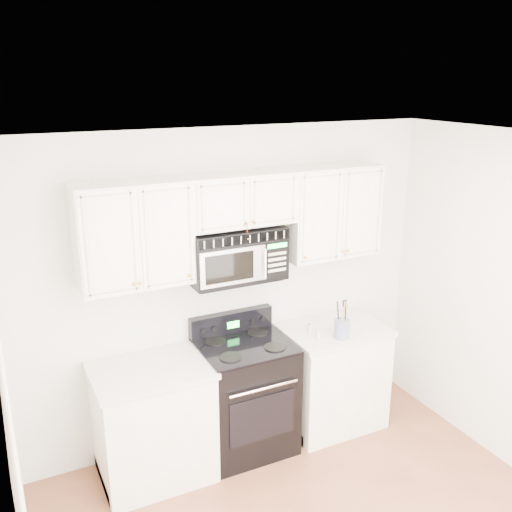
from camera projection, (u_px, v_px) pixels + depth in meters
room at (359, 389)px, 3.16m from camera, size 3.51×3.51×2.61m
base_cabinet_left at (153, 426)px, 4.32m from camera, size 0.86×0.65×0.92m
base_cabinet_right at (331, 379)px, 4.99m from camera, size 0.86×0.65×0.92m
range at (245, 394)px, 4.63m from camera, size 0.72×0.66×1.11m
upper_cabinets at (240, 217)px, 4.32m from camera, size 2.44×0.37×0.75m
microwave at (236, 254)px, 4.37m from camera, size 0.74×0.42×0.41m
utensil_crock at (342, 328)px, 4.62m from camera, size 0.12×0.12×0.33m
shaker_salt at (310, 328)px, 4.71m from camera, size 0.04×0.04×0.09m
shaker_pepper at (318, 333)px, 4.62m from camera, size 0.04×0.04×0.09m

